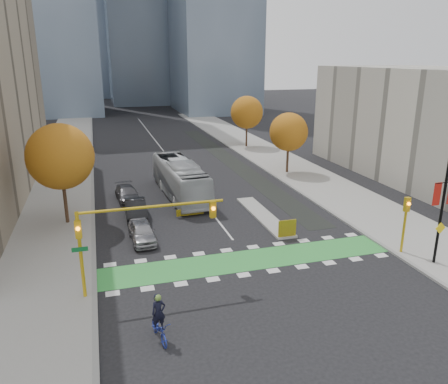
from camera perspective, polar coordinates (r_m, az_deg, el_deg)
ground at (r=28.49m, az=4.26°, el=-10.13°), size 300.00×300.00×0.00m
sidewalk_west at (r=45.74m, az=-21.15°, el=-0.49°), size 7.00×120.00×0.15m
sidewalk_east at (r=50.83m, az=10.68°, el=2.09°), size 7.00×120.00×0.15m
curb_west at (r=45.53m, az=-16.77°, el=-0.12°), size 0.30×120.00×0.16m
curb_east at (r=49.37m, az=7.04°, el=1.82°), size 0.30×120.00×0.16m
bike_crossing at (r=29.75m, az=3.24°, el=-8.85°), size 20.00×3.00×0.01m
centre_line at (r=65.59m, az=-8.08°, el=5.55°), size 0.15×70.00×0.01m
bike_lane_paint at (r=57.64m, az=0.84°, el=4.11°), size 2.50×50.00×0.01m
median_island at (r=37.48m, az=5.20°, el=-3.13°), size 1.60×10.00×0.16m
hazard_board at (r=33.11m, az=8.26°, el=-4.71°), size 1.40×0.12×1.30m
building_east at (r=54.07m, az=26.02°, el=7.98°), size 14.00×30.00×12.00m
tree_west at (r=36.52m, az=-20.59°, el=4.34°), size 5.20×5.20×8.22m
tree_east_near at (r=50.94m, az=8.44°, el=7.76°), size 4.40×4.40×7.08m
tree_east_far at (r=65.78m, az=3.00°, el=10.35°), size 4.80×4.80×7.65m
traffic_signal_west at (r=24.85m, az=-12.55°, el=-4.52°), size 8.53×0.56×5.20m
traffic_signal_east at (r=32.02m, az=22.62°, el=-2.99°), size 0.35×0.43×4.10m
banner_lamppost at (r=30.70m, az=26.77°, el=-0.67°), size 1.65×0.36×8.28m
cyclist at (r=22.02m, az=-8.45°, el=-16.79°), size 1.10×2.21×2.44m
bus at (r=42.69m, az=-5.75°, el=1.76°), size 3.65×12.77×3.52m
parked_car_a at (r=32.87m, az=-10.64°, el=-5.13°), size 1.92×4.39×1.47m
parked_car_b at (r=37.52m, az=-11.47°, el=-2.24°), size 1.78×4.83×1.58m
parked_car_c at (r=42.28m, az=-12.52°, el=-0.24°), size 2.30×4.88×1.37m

